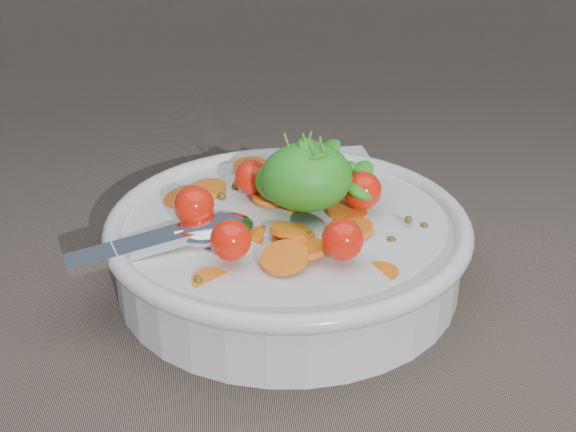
{
  "coord_description": "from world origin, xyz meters",
  "views": [
    {
      "loc": [
        -0.02,
        -0.49,
        0.3
      ],
      "look_at": [
        0.02,
        -0.02,
        0.05
      ],
      "focal_mm": 45.0,
      "sensor_mm": 36.0,
      "label": 1
    }
  ],
  "objects": [
    {
      "name": "ground",
      "position": [
        0.0,
        0.0,
        0.0
      ],
      "size": [
        6.0,
        6.0,
        0.0
      ],
      "primitive_type": "plane",
      "color": "#6F5E4F",
      "rests_on": "ground"
    },
    {
      "name": "bowl",
      "position": [
        0.02,
        -0.02,
        0.03
      ],
      "size": [
        0.3,
        0.27,
        0.12
      ],
      "color": "silver",
      "rests_on": "ground"
    },
    {
      "name": "napkin",
      "position": [
        0.06,
        0.17,
        0.0
      ],
      "size": [
        0.16,
        0.14,
        0.01
      ],
      "primitive_type": "cube",
      "rotation": [
        0.0,
        0.0,
        0.06
      ],
      "color": "white",
      "rests_on": "ground"
    }
  ]
}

